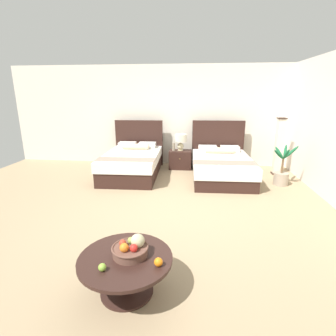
{
  "coord_description": "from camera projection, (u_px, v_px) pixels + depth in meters",
  "views": [
    {
      "loc": [
        0.46,
        -4.24,
        1.94
      ],
      "look_at": [
        -0.06,
        0.53,
        0.57
      ],
      "focal_mm": 27.75,
      "sensor_mm": 36.0,
      "label": 1
    }
  ],
  "objects": [
    {
      "name": "floor_lamp_corner",
      "position": [
        279.0,
        147.0,
        6.38
      ],
      "size": [
        0.2,
        0.2,
        1.4
      ],
      "color": "#311F18",
      "rests_on": "ground"
    },
    {
      "name": "table_lamp",
      "position": [
        181.0,
        140.0,
        6.87
      ],
      "size": [
        0.33,
        0.33,
        0.44
      ],
      "color": "beige",
      "rests_on": "nightstand"
    },
    {
      "name": "nightstand",
      "position": [
        180.0,
        159.0,
        6.99
      ],
      "size": [
        0.59,
        0.44,
        0.49
      ],
      "color": "#321D18",
      "rests_on": "ground"
    },
    {
      "name": "ground_plane",
      "position": [
        168.0,
        208.0,
        4.64
      ],
      "size": [
        9.59,
        9.81,
        0.02
      ],
      "primitive_type": "cube",
      "color": "#9C8463"
    },
    {
      "name": "wall_back",
      "position": [
        180.0,
        116.0,
        7.23
      ],
      "size": [
        9.59,
        0.12,
        2.72
      ],
      "primitive_type": "cube",
      "color": "silver",
      "rests_on": "ground"
    },
    {
      "name": "loose_orange",
      "position": [
        158.0,
        262.0,
        2.4
      ],
      "size": [
        0.08,
        0.08,
        0.08
      ],
      "color": "orange",
      "rests_on": "coffee_table"
    },
    {
      "name": "coffee_table",
      "position": [
        126.0,
        266.0,
        2.57
      ],
      "size": [
        0.93,
        0.93,
        0.41
      ],
      "color": "#321D18",
      "rests_on": "ground"
    },
    {
      "name": "fruit_bowl",
      "position": [
        131.0,
        248.0,
        2.55
      ],
      "size": [
        0.37,
        0.37,
        0.21
      ],
      "color": "brown",
      "rests_on": "coffee_table"
    },
    {
      "name": "vase",
      "position": [
        174.0,
        147.0,
        6.88
      ],
      "size": [
        0.08,
        0.08,
        0.21
      ],
      "color": "gray",
      "rests_on": "nightstand"
    },
    {
      "name": "loose_apple",
      "position": [
        102.0,
        267.0,
        2.33
      ],
      "size": [
        0.07,
        0.07,
        0.07
      ],
      "color": "#85B13A",
      "rests_on": "coffee_table"
    },
    {
      "name": "potted_palm",
      "position": [
        281.0,
        174.0,
        5.71
      ],
      "size": [
        0.57,
        0.51,
        0.9
      ],
      "color": "gray",
      "rests_on": "ground"
    },
    {
      "name": "bed_near_corner",
      "position": [
        221.0,
        165.0,
        6.22
      ],
      "size": [
        1.43,
        2.1,
        1.27
      ],
      "color": "#321D18",
      "rests_on": "ground"
    },
    {
      "name": "bed_near_window",
      "position": [
        133.0,
        162.0,
        6.43
      ],
      "size": [
        1.36,
        2.12,
        1.26
      ],
      "color": "#321D18",
      "rests_on": "ground"
    }
  ]
}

